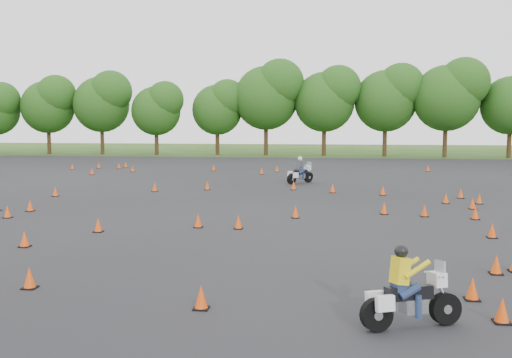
{
  "coord_description": "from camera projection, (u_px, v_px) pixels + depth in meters",
  "views": [
    {
      "loc": [
        2.99,
        -20.19,
        3.7
      ],
      "look_at": [
        0.0,
        4.0,
        1.2
      ],
      "focal_mm": 40.0,
      "sensor_mm": 36.0,
      "label": 1
    }
  ],
  "objects": [
    {
      "name": "ground",
      "position": [
        243.0,
        223.0,
        20.68
      ],
      "size": [
        140.0,
        140.0,
        0.0
      ],
      "primitive_type": "plane",
      "color": "#2D5119",
      "rests_on": "ground"
    },
    {
      "name": "asphalt_pad",
      "position": [
        261.0,
        200.0,
        26.6
      ],
      "size": [
        62.0,
        62.0,
        0.0
      ],
      "primitive_type": "plane",
      "color": "black",
      "rests_on": "ground"
    },
    {
      "name": "treeline",
      "position": [
        325.0,
        111.0,
        54.71
      ],
      "size": [
        86.98,
        32.5,
        10.62
      ],
      "color": "#214A15",
      "rests_on": "ground"
    },
    {
      "name": "traffic_cones",
      "position": [
        264.0,
        196.0,
        26.34
      ],
      "size": [
        36.38,
        32.96,
        0.45
      ],
      "color": "#E04309",
      "rests_on": "asphalt_pad"
    },
    {
      "name": "rider_grey",
      "position": [
        300.0,
        170.0,
        33.65
      ],
      "size": [
        1.83,
        2.01,
        1.61
      ],
      "primitive_type": null,
      "rotation": [
        0.0,
        0.0,
        0.87
      ],
      "color": "#37383E",
      "rests_on": "ground"
    },
    {
      "name": "rider_yellow",
      "position": [
        413.0,
        287.0,
        10.1
      ],
      "size": [
        2.03,
        1.26,
        1.5
      ],
      "primitive_type": null,
      "rotation": [
        0.0,
        0.0,
        0.37
      ],
      "color": "gold",
      "rests_on": "ground"
    }
  ]
}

